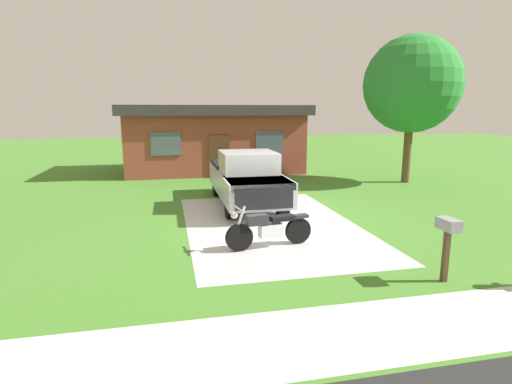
% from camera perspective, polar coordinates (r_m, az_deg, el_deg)
% --- Properties ---
extents(ground_plane, '(80.00, 80.00, 0.00)m').
position_cam_1_polar(ground_plane, '(11.97, 2.03, -4.53)').
color(ground_plane, '#437C2A').
extents(driveway_pad, '(4.83, 7.83, 0.01)m').
position_cam_1_polar(driveway_pad, '(11.97, 2.03, -4.51)').
color(driveway_pad, '#B7B7B7').
rests_on(driveway_pad, ground).
extents(sidewalk_strip, '(36.00, 1.80, 0.01)m').
position_cam_1_polar(sidewalk_strip, '(6.74, 15.38, -18.15)').
color(sidewalk_strip, beige).
rests_on(sidewalk_strip, ground).
extents(motorcycle, '(2.20, 0.73, 1.09)m').
position_cam_1_polar(motorcycle, '(9.91, 1.81, -5.09)').
color(motorcycle, black).
rests_on(motorcycle, ground).
extents(pickup_truck, '(2.02, 5.64, 1.90)m').
position_cam_1_polar(pickup_truck, '(14.36, -1.44, 2.06)').
color(pickup_truck, black).
rests_on(pickup_truck, ground).
extents(mailbox, '(0.26, 0.48, 1.26)m').
position_cam_1_polar(mailbox, '(8.63, 25.14, -5.19)').
color(mailbox, '#4C3823').
rests_on(mailbox, ground).
extents(shade_tree, '(4.24, 4.24, 6.50)m').
position_cam_1_polar(shade_tree, '(19.88, 20.90, 13.79)').
color(shade_tree, brown).
rests_on(shade_tree, ground).
extents(neighbor_house, '(9.60, 5.60, 3.50)m').
position_cam_1_polar(neighbor_house, '(22.53, -5.99, 7.54)').
color(neighbor_house, brown).
rests_on(neighbor_house, ground).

